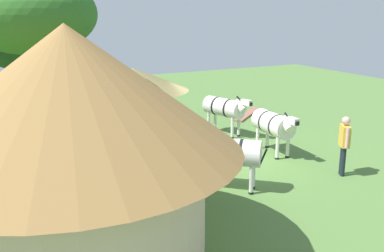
# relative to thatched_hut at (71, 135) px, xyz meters

# --- Properties ---
(ground_plane) EXTENTS (36.00, 36.00, 0.00)m
(ground_plane) POSITION_rel_thatched_hut_xyz_m (3.96, -5.59, -2.49)
(ground_plane) COLOR #547B3A
(thatched_hut) EXTENTS (6.19, 6.19, 4.44)m
(thatched_hut) POSITION_rel_thatched_hut_xyz_m (0.00, 0.00, 0.00)
(thatched_hut) COLOR beige
(thatched_hut) RESTS_ON ground_plane
(shade_umbrella) EXTENTS (3.54, 3.54, 2.83)m
(shade_umbrella) POSITION_rel_thatched_hut_xyz_m (5.60, -3.20, -0.03)
(shade_umbrella) COLOR brown
(shade_umbrella) RESTS_ON ground_plane
(patio_dining_table) EXTENTS (1.39, 1.15, 0.74)m
(patio_dining_table) POSITION_rel_thatched_hut_xyz_m (5.60, -3.20, -1.84)
(patio_dining_table) COLOR silver
(patio_dining_table) RESTS_ON ground_plane
(patio_chair_near_lawn) EXTENTS (0.43, 0.45, 0.90)m
(patio_chair_near_lawn) POSITION_rel_thatched_hut_xyz_m (6.74, -3.23, -1.97)
(patio_chair_near_lawn) COLOR silver
(patio_chair_near_lawn) RESTS_ON ground_plane
(patio_chair_west_end) EXTENTS (0.54, 0.52, 0.90)m
(patio_chair_west_end) POSITION_rel_thatched_hut_xyz_m (5.91, -2.11, -1.97)
(patio_chair_west_end) COLOR silver
(patio_chair_west_end) RESTS_ON ground_plane
(patio_chair_near_hut) EXTENTS (0.44, 0.46, 0.90)m
(patio_chair_near_hut) POSITION_rel_thatched_hut_xyz_m (4.46, -3.15, -1.97)
(patio_chair_near_hut) COLOR silver
(patio_chair_near_hut) RESTS_ON ground_plane
(patio_chair_east_end) EXTENTS (0.53, 0.52, 0.90)m
(patio_chair_east_end) POSITION_rel_thatched_hut_xyz_m (5.32, -4.31, -1.97)
(patio_chair_east_end) COLOR white
(patio_chair_east_end) RESTS_ON ground_plane
(guest_beside_umbrella) EXTENTS (0.23, 0.61, 1.71)m
(guest_beside_umbrella) POSITION_rel_thatched_hut_xyz_m (7.31, -3.74, -1.47)
(guest_beside_umbrella) COLOR black
(guest_beside_umbrella) RESTS_ON ground_plane
(standing_watcher) EXTENTS (0.54, 0.43, 1.74)m
(standing_watcher) POSITION_rel_thatched_hut_xyz_m (1.01, -7.80, -1.45)
(standing_watcher) COLOR black
(standing_watcher) RESTS_ON ground_plane
(zebra_nearest_camera) EXTENTS (1.77, 1.91, 1.56)m
(zebra_nearest_camera) POSITION_rel_thatched_hut_xyz_m (1.68, -4.31, -1.47)
(zebra_nearest_camera) COLOR silver
(zebra_nearest_camera) RESTS_ON ground_plane
(zebra_by_umbrella) EXTENTS (2.19, 1.12, 1.57)m
(zebra_by_umbrella) POSITION_rel_thatched_hut_xyz_m (6.22, -7.00, -1.46)
(zebra_by_umbrella) COLOR silver
(zebra_by_umbrella) RESTS_ON ground_plane
(zebra_toward_hut) EXTENTS (2.26, 0.82, 1.53)m
(zebra_toward_hut) POSITION_rel_thatched_hut_xyz_m (3.51, -7.23, -1.50)
(zebra_toward_hut) COLOR silver
(zebra_toward_hut) RESTS_ON ground_plane
(acacia_tree_behind_hut) EXTENTS (3.50, 3.50, 5.58)m
(acacia_tree_behind_hut) POSITION_rel_thatched_hut_xyz_m (4.75, -0.11, 2.02)
(acacia_tree_behind_hut) COLOR brown
(acacia_tree_behind_hut) RESTS_ON ground_plane
(acacia_tree_right_background) EXTENTS (3.73, 3.73, 4.68)m
(acacia_tree_right_background) POSITION_rel_thatched_hut_xyz_m (9.13, -0.75, 1.06)
(acacia_tree_right_background) COLOR #4A3520
(acacia_tree_right_background) RESTS_ON ground_plane
(brick_patio_kerb) EXTENTS (2.04, 2.40, 0.08)m
(brick_patio_kerb) POSITION_rel_thatched_hut_xyz_m (8.43, -9.55, -2.45)
(brick_patio_kerb) COLOR #99604C
(brick_patio_kerb) RESTS_ON ground_plane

